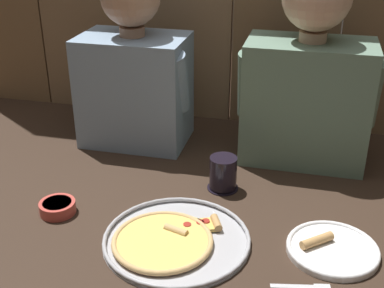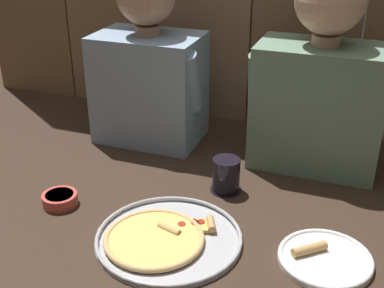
# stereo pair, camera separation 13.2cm
# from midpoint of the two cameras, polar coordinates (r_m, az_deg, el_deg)

# --- Properties ---
(ground_plane) EXTENTS (3.20, 3.20, 0.00)m
(ground_plane) POSITION_cam_midpoint_polar(r_m,az_deg,el_deg) (1.33, 1.27, -8.80)
(ground_plane) COLOR #332319
(pizza_tray) EXTENTS (0.36, 0.36, 0.03)m
(pizza_tray) POSITION_cam_midpoint_polar(r_m,az_deg,el_deg) (1.26, -0.11, -10.52)
(pizza_tray) COLOR #B2B2B7
(pizza_tray) RESTS_ON ground
(dinner_plate) EXTENTS (0.22, 0.22, 0.03)m
(dinner_plate) POSITION_cam_midpoint_polar(r_m,az_deg,el_deg) (1.26, 17.60, -12.17)
(dinner_plate) COLOR white
(dinner_plate) RESTS_ON ground
(drinking_glass) EXTENTS (0.09, 0.09, 0.10)m
(drinking_glass) POSITION_cam_midpoint_polar(r_m,az_deg,el_deg) (1.45, 6.45, -3.56)
(drinking_glass) COLOR black
(drinking_glass) RESTS_ON ground
(dipping_bowl) EXTENTS (0.10, 0.10, 0.03)m
(dipping_bowl) POSITION_cam_midpoint_polar(r_m,az_deg,el_deg) (1.43, -11.99, -6.07)
(dipping_bowl) COLOR #CC4C42
(dipping_bowl) RESTS_ON ground
(diner_left) EXTENTS (0.38, 0.23, 0.58)m
(diner_left) POSITION_cam_midpoint_polar(r_m,az_deg,el_deg) (1.69, -2.63, 8.98)
(diner_left) COLOR #849EB7
(diner_left) RESTS_ON ground
(diner_right) EXTENTS (0.41, 0.22, 0.61)m
(diner_right) POSITION_cam_midpoint_polar(r_m,az_deg,el_deg) (1.56, 16.68, 7.26)
(diner_right) COLOR slate
(diner_right) RESTS_ON ground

